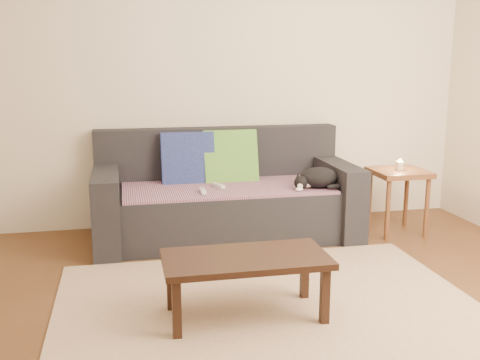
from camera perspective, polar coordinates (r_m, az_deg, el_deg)
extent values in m
plane|color=brown|center=(3.30, 3.56, -13.78)|extent=(4.50, 4.50, 0.00)
cube|color=beige|center=(4.93, -2.53, 10.47)|extent=(4.50, 0.04, 2.60)
cube|color=#232328|center=(4.60, -1.38, -3.40)|extent=(1.70, 0.78, 0.42)
cube|color=#232328|center=(4.89, -2.27, 2.75)|extent=(2.10, 0.18, 0.45)
cube|color=#232328|center=(4.51, -13.36, -2.87)|extent=(0.20, 0.90, 0.60)
cube|color=#232328|center=(4.84, 9.75, -1.70)|extent=(0.20, 0.90, 0.60)
cube|color=#412445|center=(4.53, -1.35, -0.78)|extent=(1.66, 0.74, 0.02)
cube|color=#121B4F|center=(4.70, -5.33, 2.13)|extent=(0.44, 0.21, 0.45)
cube|color=#0B4B32|center=(4.75, -0.99, 2.30)|extent=(0.46, 0.23, 0.47)
ellipsoid|color=black|center=(4.52, 8.01, 0.26)|extent=(0.37, 0.33, 0.16)
sphere|color=black|center=(4.43, 6.20, -0.26)|extent=(0.14, 0.14, 0.11)
sphere|color=white|center=(4.39, 6.12, -0.60)|extent=(0.06, 0.06, 0.04)
ellipsoid|color=black|center=(4.45, 9.55, -0.65)|extent=(0.13, 0.08, 0.04)
cube|color=white|center=(4.48, -2.19, -0.59)|extent=(0.08, 0.15, 0.03)
cube|color=white|center=(4.32, -3.81, -1.11)|extent=(0.04, 0.15, 0.03)
cube|color=brown|center=(4.86, 15.87, 0.74)|extent=(0.43, 0.43, 0.04)
cylinder|color=brown|center=(4.69, 14.78, -3.00)|extent=(0.04, 0.04, 0.50)
cylinder|color=brown|center=(4.86, 18.45, -2.72)|extent=(0.04, 0.04, 0.50)
cylinder|color=brown|center=(4.99, 13.01, -2.00)|extent=(0.04, 0.04, 0.50)
cylinder|color=brown|center=(5.15, 16.52, -1.77)|extent=(0.04, 0.04, 0.50)
cylinder|color=beige|center=(4.85, 15.91, 1.40)|extent=(0.06, 0.06, 0.07)
sphere|color=#FFBF59|center=(4.84, 15.94, 1.92)|extent=(0.02, 0.02, 0.02)
cube|color=tan|center=(3.43, 2.88, -12.62)|extent=(2.50, 1.80, 0.01)
cube|color=black|center=(3.16, 0.59, -8.03)|extent=(0.93, 0.46, 0.04)
cube|color=black|center=(3.02, -6.45, -12.97)|extent=(0.05, 0.05, 0.33)
cube|color=black|center=(3.18, 8.61, -11.62)|extent=(0.05, 0.05, 0.33)
cube|color=black|center=(3.34, -7.05, -10.44)|extent=(0.05, 0.05, 0.33)
cube|color=black|center=(3.49, 6.57, -9.38)|extent=(0.05, 0.05, 0.33)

